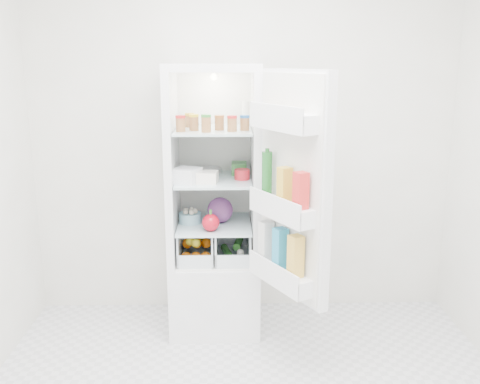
{
  "coord_description": "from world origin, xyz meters",
  "views": [
    {
      "loc": [
        -0.1,
        -2.27,
        1.82
      ],
      "look_at": [
        -0.03,
        0.95,
        1.02
      ],
      "focal_mm": 40.0,
      "sensor_mm": 36.0,
      "label": 1
    }
  ],
  "objects_px": {
    "refrigerator": "(215,232)",
    "mushroom_bowl": "(190,218)",
    "red_cabbage": "(220,210)",
    "fridge_door": "(290,192)"
  },
  "relations": [
    {
      "from": "refrigerator",
      "to": "mushroom_bowl",
      "type": "distance_m",
      "value": 0.21
    },
    {
      "from": "red_cabbage",
      "to": "fridge_door",
      "type": "bearing_deg",
      "value": -53.87
    },
    {
      "from": "mushroom_bowl",
      "to": "fridge_door",
      "type": "height_order",
      "value": "fridge_door"
    },
    {
      "from": "refrigerator",
      "to": "mushroom_bowl",
      "type": "relative_size",
      "value": 12.08
    },
    {
      "from": "red_cabbage",
      "to": "fridge_door",
      "type": "xyz_separation_m",
      "value": [
        0.41,
        -0.56,
        0.26
      ]
    },
    {
      "from": "refrigerator",
      "to": "mushroom_bowl",
      "type": "xyz_separation_m",
      "value": [
        -0.17,
        -0.05,
        0.12
      ]
    },
    {
      "from": "mushroom_bowl",
      "to": "refrigerator",
      "type": "bearing_deg",
      "value": 16.69
    },
    {
      "from": "red_cabbage",
      "to": "fridge_door",
      "type": "height_order",
      "value": "fridge_door"
    },
    {
      "from": "red_cabbage",
      "to": "fridge_door",
      "type": "distance_m",
      "value": 0.74
    },
    {
      "from": "refrigerator",
      "to": "red_cabbage",
      "type": "distance_m",
      "value": 0.18
    }
  ]
}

